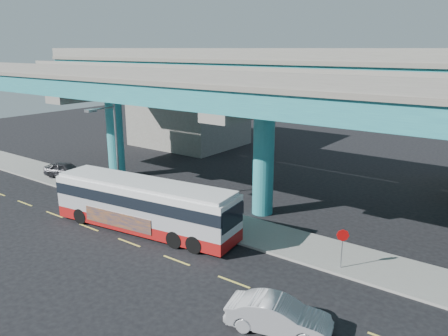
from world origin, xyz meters
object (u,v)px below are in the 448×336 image
Objects in this scene: transit_bus at (144,204)px; sedan at (278,316)px; stop_sign at (342,241)px; street_lamp at (110,141)px; parked_car at (66,170)px.

transit_bus reaches higher than sedan.
transit_bus is 5.96× the size of stop_sign.
stop_sign is (17.75, 0.74, -3.36)m from street_lamp.
parked_car is at bearing 157.49° from transit_bus.
transit_bus is 15.16m from parked_car.
stop_sign is at bearing 3.85° from transit_bus.
parked_car reaches higher than sedan.
street_lamp reaches higher than sedan.
parked_car is 0.58× the size of street_lamp.
sedan is 1.08× the size of parked_car.
parked_car is 10.55m from street_lamp.
transit_bus is 13.18m from sedan.
sedan is at bearing -125.28° from parked_car.
street_lamp is (-5.20, 1.75, 3.25)m from transit_bus.
sedan is at bearing -25.87° from transit_bus.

